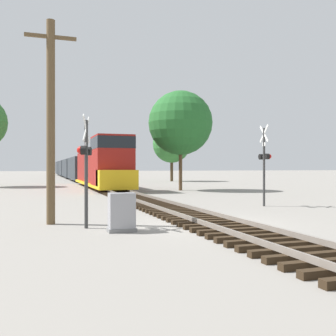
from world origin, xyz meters
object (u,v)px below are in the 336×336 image
(freight_train, at_px, (74,168))
(relay_cabinet, at_px, (122,213))
(crossing_signal_near, at_px, (85,159))
(utility_pole, at_px, (51,119))
(tree_deep_background, at_px, (172,144))
(tree_far_right, at_px, (180,123))
(crossing_signal_far, at_px, (264,160))

(freight_train, relative_size, relay_cabinet, 66.37)
(crossing_signal_near, bearing_deg, relay_cabinet, 62.65)
(utility_pole, xyz_separation_m, tree_deep_background, (17.95, 39.19, 1.63))
(tree_far_right, bearing_deg, relay_cabinet, -114.93)
(utility_pole, bearing_deg, relay_cabinet, -48.94)
(crossing_signal_far, height_order, utility_pole, utility_pole)
(relay_cabinet, relative_size, tree_far_right, 0.14)
(crossing_signal_near, height_order, relay_cabinet, crossing_signal_near)
(tree_deep_background, bearing_deg, utility_pole, -114.60)
(relay_cabinet, bearing_deg, freight_train, 86.62)
(tree_far_right, bearing_deg, crossing_signal_far, -92.41)
(utility_pole, bearing_deg, freight_train, 84.25)
(relay_cabinet, distance_m, tree_deep_background, 44.77)
(freight_train, xyz_separation_m, crossing_signal_near, (-4.32, -54.90, 0.45))
(freight_train, relative_size, crossing_signal_far, 19.17)
(utility_pole, distance_m, tree_far_right, 21.23)
(freight_train, bearing_deg, tree_far_right, -80.39)
(crossing_signal_near, relative_size, tree_deep_background, 0.46)
(freight_train, distance_m, tree_deep_background, 19.40)
(freight_train, height_order, crossing_signal_far, freight_train)
(crossing_signal_far, bearing_deg, tree_far_right, 2.81)
(freight_train, relative_size, crossing_signal_near, 21.59)
(relay_cabinet, xyz_separation_m, utility_pole, (-2.09, 2.40, 3.17))
(freight_train, xyz_separation_m, relay_cabinet, (-3.30, -55.95, -1.28))
(tree_far_right, bearing_deg, utility_pole, -122.84)
(crossing_signal_far, bearing_deg, crossing_signal_near, 120.51)
(freight_train, distance_m, utility_pole, 53.86)
(crossing_signal_far, height_order, tree_deep_background, tree_deep_background)
(freight_train, height_order, relay_cabinet, freight_train)
(relay_cabinet, bearing_deg, tree_far_right, 65.07)
(crossing_signal_near, bearing_deg, utility_pole, -122.63)
(freight_train, xyz_separation_m, crossing_signal_far, (5.45, -50.28, 0.56))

